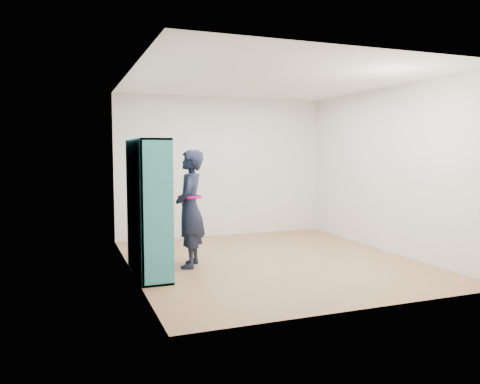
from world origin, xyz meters
name	(u,v)px	position (x,y,z in m)	size (l,w,h in m)	color
floor	(272,261)	(0.00, 0.00, 0.00)	(4.50, 4.50, 0.00)	#936842
ceiling	(273,80)	(0.00, 0.00, 2.60)	(4.50, 4.50, 0.00)	white
wall_left	(131,174)	(-2.00, 0.00, 1.30)	(0.02, 4.50, 2.60)	silver
wall_right	(387,170)	(2.00, 0.00, 1.30)	(0.02, 4.50, 2.60)	silver
wall_back	(223,167)	(0.00, 2.25, 1.30)	(4.00, 0.02, 2.60)	silver
wall_front	(367,181)	(0.00, -2.25, 1.30)	(4.00, 0.02, 2.60)	silver
bookshelf	(146,209)	(-1.83, -0.08, 0.85)	(0.38, 1.31, 1.75)	teal
person	(190,209)	(-1.20, 0.08, 0.81)	(0.59, 0.70, 1.62)	black
smartphone	(182,200)	(-1.28, 0.23, 0.92)	(0.03, 0.11, 0.14)	silver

